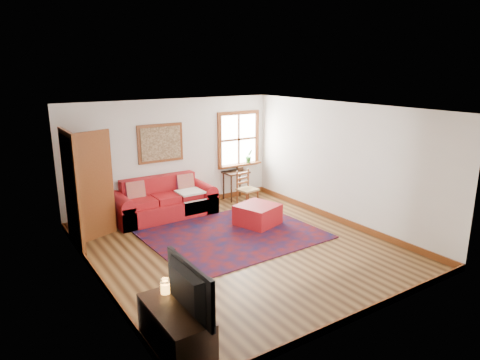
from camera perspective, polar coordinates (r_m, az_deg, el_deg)
ground at (r=7.83m, az=0.00°, el=-9.01°), size 5.50×5.50×0.00m
room_envelope at (r=7.34m, az=-0.06°, el=2.91°), size 5.04×5.54×2.52m
window at (r=10.57m, az=0.00°, el=4.72°), size 1.18×0.20×1.38m
doorway at (r=8.23m, az=-20.05°, el=-0.86°), size 0.89×1.08×2.14m
framed_artwork at (r=9.57m, az=-10.53°, el=4.84°), size 1.05×0.07×0.85m
persian_rug at (r=8.38m, az=-0.80°, el=-7.30°), size 3.23×2.62×0.02m
red_leather_sofa at (r=9.46m, az=-10.08°, el=-3.15°), size 2.19×0.90×0.86m
red_ottoman at (r=8.85m, az=2.35°, el=-4.67°), size 0.95×0.95×0.43m
side_table at (r=10.45m, az=-0.56°, el=0.49°), size 0.59×0.44×0.70m
ladder_back_chair at (r=9.87m, az=0.81°, el=-1.04°), size 0.46×0.44×0.88m
media_cabinet at (r=5.12m, az=-8.57°, el=-19.42°), size 0.48×1.08×0.59m
television at (r=4.71m, az=-7.86°, el=-14.30°), size 0.13×1.01×0.58m
candle_hurricane at (r=5.22m, az=-9.92°, el=-13.87°), size 0.12×0.12×0.18m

